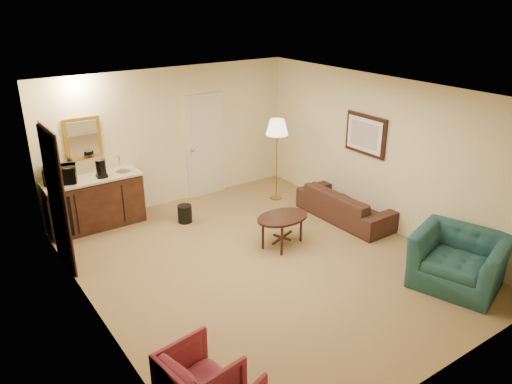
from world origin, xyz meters
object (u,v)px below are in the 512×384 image
at_px(microwave, 60,173).
at_px(coffee_maker, 101,169).
at_px(wetbar_cabinet, 95,202).
at_px(rose_chair_near, 199,377).
at_px(coffee_table, 282,231).
at_px(sofa, 346,200).
at_px(teal_armchair, 460,252).
at_px(waste_bin, 185,214).
at_px(floor_lamp, 277,160).

relative_size(microwave, coffee_maker, 1.61).
xyz_separation_m(wetbar_cabinet, rose_chair_near, (-0.50, -4.64, -0.11)).
distance_m(coffee_table, coffee_maker, 3.24).
relative_size(sofa, rose_chair_near, 2.71).
height_order(rose_chair_near, coffee_maker, coffee_maker).
bearing_deg(teal_armchair, coffee_table, -168.99).
height_order(sofa, teal_armchair, teal_armchair).
bearing_deg(wetbar_cabinet, coffee_maker, -31.25).
distance_m(wetbar_cabinet, rose_chair_near, 4.67).
height_order(rose_chair_near, microwave, microwave).
bearing_deg(wetbar_cabinet, waste_bin, -28.07).
bearing_deg(sofa, microwave, 61.13).
distance_m(sofa, coffee_maker, 4.31).
bearing_deg(sofa, waste_bin, 57.11).
bearing_deg(rose_chair_near, microwave, -8.23).
distance_m(coffee_table, microwave, 3.78).
bearing_deg(waste_bin, microwave, 157.62).
distance_m(sofa, teal_armchair, 2.50).
xyz_separation_m(wetbar_cabinet, coffee_table, (2.25, -2.41, -0.20)).
xyz_separation_m(teal_armchair, microwave, (-4.05, 4.79, 0.58)).
distance_m(coffee_table, floor_lamp, 2.04).
bearing_deg(rose_chair_near, sofa, -69.27).
height_order(teal_armchair, microwave, microwave).
bearing_deg(microwave, wetbar_cabinet, 12.28).
relative_size(wetbar_cabinet, floor_lamp, 1.01).
height_order(wetbar_cabinet, waste_bin, wetbar_cabinet).
xyz_separation_m(rose_chair_near, microwave, (0.00, 4.69, 0.74)).
xyz_separation_m(coffee_table, coffee_maker, (-2.10, 2.32, 0.82)).
distance_m(wetbar_cabinet, teal_armchair, 5.93).
height_order(teal_armchair, coffee_table, teal_armchair).
bearing_deg(coffee_table, microwave, 138.27).
bearing_deg(coffee_table, teal_armchair, -60.93).
relative_size(rose_chair_near, coffee_table, 0.78).
distance_m(rose_chair_near, waste_bin, 4.34).
height_order(rose_chair_near, waste_bin, rose_chair_near).
bearing_deg(microwave, coffee_maker, 5.65).
relative_size(teal_armchair, coffee_maker, 3.74).
bearing_deg(coffee_table, coffee_maker, 132.18).
height_order(wetbar_cabinet, coffee_table, wetbar_cabinet).
relative_size(teal_armchair, coffee_table, 1.31).
relative_size(wetbar_cabinet, waste_bin, 5.14).
bearing_deg(rose_chair_near, teal_armchair, -99.70).
bearing_deg(rose_chair_near, floor_lamp, -53.14).
xyz_separation_m(wetbar_cabinet, floor_lamp, (3.35, -0.78, 0.35)).
xyz_separation_m(sofa, coffee_maker, (-3.65, 2.18, 0.71)).
xyz_separation_m(sofa, coffee_table, (-1.55, -0.15, -0.11)).
distance_m(waste_bin, microwave, 2.21).
distance_m(sofa, floor_lamp, 1.61).
relative_size(teal_armchair, floor_lamp, 0.73).
bearing_deg(wetbar_cabinet, microwave, 175.21).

